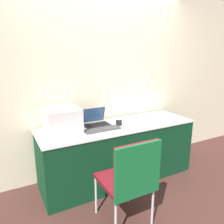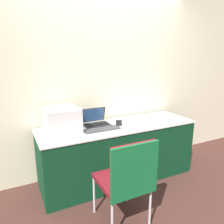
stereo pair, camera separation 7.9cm
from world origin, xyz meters
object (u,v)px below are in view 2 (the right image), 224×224
Objects in this scene: external_keyboard at (102,129)px; coffee_cup at (119,122)px; chair at (128,176)px; laptop_left at (96,121)px; printer at (62,119)px.

coffee_cup is at bearing 15.37° from external_keyboard.
chair reaches higher than external_keyboard.
laptop_left is 0.30m from coffee_cup.
chair is at bearing -68.66° from printer.
printer reaches higher than external_keyboard.
coffee_cup is 0.10× the size of chair.
printer is at bearing 172.86° from coffee_cup.
printer is 0.87× the size of external_keyboard.
chair reaches higher than coffee_cup.
laptop_left is 3.52× the size of coffee_cup.
coffee_cup is (0.27, 0.08, 0.04)m from external_keyboard.
external_keyboard is 0.29m from coffee_cup.
laptop_left is at bearing 85.45° from external_keyboard.
laptop_left reaches higher than external_keyboard.
chair is (-0.35, -0.85, -0.24)m from coffee_cup.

